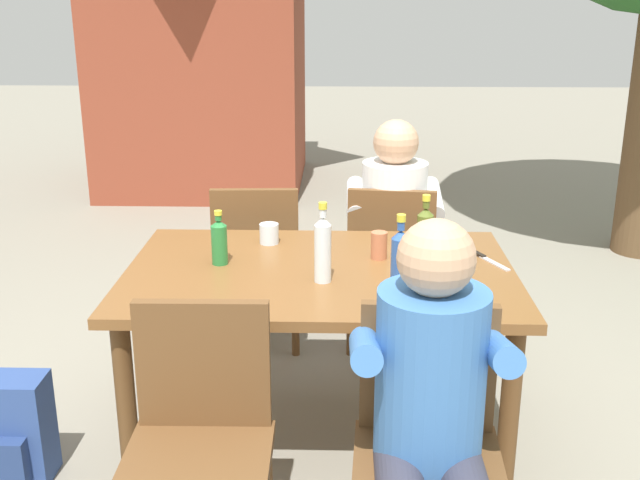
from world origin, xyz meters
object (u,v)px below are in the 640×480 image
object	(u,v)px
dining_table	(320,289)
cup_glass	(269,234)
person_in_white_shirt	(393,220)
chair_near_left	(200,433)
chair_far_right	(391,258)
brick_kiosk	(203,23)
person_in_plaid_shirt	(433,406)
bottle_green	(219,241)
cup_terracotta	(379,245)
backpack_by_near_side	(4,431)
bottle_olive	(425,236)
bottle_blue	(400,263)
bottle_clear	(323,248)
table_knife	(487,259)
chair_far_left	(257,257)
bottle_amber	(423,262)
chair_near_right	(427,436)

from	to	relation	value
dining_table	cup_glass	world-z (taller)	cup_glass
dining_table	person_in_white_shirt	bearing A→B (deg)	69.45
chair_near_left	person_in_white_shirt	distance (m)	1.85
chair_far_right	brick_kiosk	size ratio (longest dim) A/B	0.31
person_in_plaid_shirt	bottle_green	distance (m)	1.23
cup_terracotta	backpack_by_near_side	world-z (taller)	cup_terracotta
bottle_olive	backpack_by_near_side	bearing A→B (deg)	-165.53
cup_terracotta	brick_kiosk	distance (m)	4.51
bottle_blue	bottle_clear	bearing A→B (deg)	149.67
cup_glass	cup_terracotta	xyz separation A→B (m)	(0.46, -0.18, 0.01)
chair_far_right	cup_terracotta	size ratio (longest dim) A/B	7.81
cup_glass	brick_kiosk	size ratio (longest dim) A/B	0.03
person_in_plaid_shirt	brick_kiosk	xyz separation A→B (m)	(-1.53, 5.27, 0.82)
dining_table	table_knife	distance (m)	0.69
backpack_by_near_side	dining_table	bearing A→B (deg)	17.19
bottle_green	cup_terracotta	bearing A→B (deg)	7.46
chair_far_left	person_in_white_shirt	bearing A→B (deg)	9.13
bottle_green	brick_kiosk	size ratio (longest dim) A/B	0.08
person_in_plaid_shirt	backpack_by_near_side	xyz separation A→B (m)	(-1.51, 0.55, -0.45)
brick_kiosk	dining_table	bearing A→B (deg)	-74.75
bottle_green	backpack_by_near_side	size ratio (longest dim) A/B	0.53
bottle_clear	bottle_green	bearing A→B (deg)	156.36
bottle_green	cup_terracotta	size ratio (longest dim) A/B	1.98
bottle_amber	table_knife	distance (m)	0.45
chair_near_right	person_in_plaid_shirt	xyz separation A→B (m)	(-0.00, -0.11, 0.17)
person_in_white_shirt	cup_glass	xyz separation A→B (m)	(-0.57, -0.60, 0.11)
bottle_amber	table_knife	xyz separation A→B (m)	(0.29, 0.32, -0.10)
chair_near_right	person_in_plaid_shirt	size ratio (longest dim) A/B	0.74
chair_near_left	bottle_olive	size ratio (longest dim) A/B	2.99
chair_far_right	bottle_olive	distance (m)	0.84
chair_far_right	bottle_clear	world-z (taller)	bottle_clear
chair_far_right	backpack_by_near_side	world-z (taller)	chair_far_right
chair_far_left	chair_near_right	bearing A→B (deg)	-66.93
chair_far_left	bottle_green	bearing A→B (deg)	-94.75
chair_far_left	bottle_amber	xyz separation A→B (m)	(0.72, -1.00, 0.34)
bottle_blue	cup_glass	world-z (taller)	bottle_blue
bottle_clear	bottle_green	xyz separation A→B (m)	(-0.41, 0.18, -0.04)
chair_far_right	table_knife	bearing A→B (deg)	-63.43
backpack_by_near_side	bottle_amber	bearing A→B (deg)	5.93
bottle_amber	cup_terracotta	size ratio (longest dim) A/B	2.20
bottle_blue	bottle_clear	xyz separation A→B (m)	(-0.27, 0.16, -0.00)
bottle_clear	brick_kiosk	distance (m)	4.69
chair_near_right	cup_glass	distance (m)	1.29
chair_far_left	brick_kiosk	xyz separation A→B (m)	(-0.85, 3.55, 0.99)
chair_near_right	chair_far_left	xyz separation A→B (m)	(-0.68, 1.61, 0.00)
bottle_green	table_knife	bearing A→B (deg)	3.83
chair_near_left	backpack_by_near_side	world-z (taller)	chair_near_left
person_in_plaid_shirt	person_in_white_shirt	bearing A→B (deg)	90.00
bottle_amber	cup_glass	size ratio (longest dim) A/B	2.83
chair_far_right	chair_near_right	distance (m)	1.61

